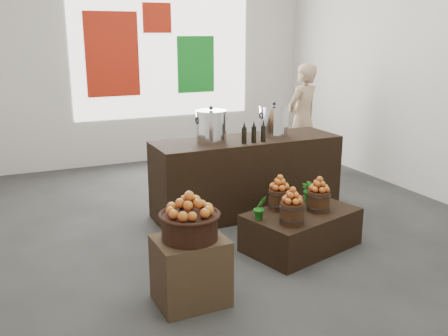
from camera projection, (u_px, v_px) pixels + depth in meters
name	position (u px, v px, depth m)	size (l,w,h in m)	color
ground	(232.00, 225.00, 6.04)	(7.00, 7.00, 0.00)	#373735
back_wall	(146.00, 48.00, 8.60)	(6.00, 0.04, 4.00)	beige
back_opening	(163.00, 48.00, 8.70)	(3.20, 0.02, 2.40)	white
deco_red_left	(112.00, 55.00, 8.36)	(0.90, 0.04, 1.40)	#AC1F0D
deco_green_right	(196.00, 64.00, 9.01)	(0.70, 0.04, 1.00)	#138020
deco_red_upper	(157.00, 18.00, 8.52)	(0.50, 0.04, 0.50)	#AC1F0D
crate	(191.00, 271.00, 4.25)	(0.59, 0.48, 0.59)	#4E3C24
wicker_basket	(190.00, 227.00, 4.15)	(0.47, 0.47, 0.21)	black
apples_in_basket	(189.00, 203.00, 4.09)	(0.37, 0.37, 0.20)	maroon
display_table	(301.00, 230.00, 5.36)	(1.19, 0.73, 0.41)	black
apple_bucket_front_left	(292.00, 213.00, 4.95)	(0.24, 0.24, 0.22)	#3C1E10
apples_in_bucket_front_left	(293.00, 195.00, 4.90)	(0.18, 0.18, 0.16)	maroon
apple_bucket_front_right	(319.00, 201.00, 5.31)	(0.24, 0.24, 0.22)	#3C1E10
apples_in_bucket_front_right	(319.00, 184.00, 5.26)	(0.18, 0.18, 0.16)	maroon
apple_bucket_rear	(279.00, 199.00, 5.37)	(0.24, 0.24, 0.22)	#3C1E10
apples_in_bucket_rear	(280.00, 182.00, 5.32)	(0.18, 0.18, 0.16)	maroon
herb_garnish_right	(312.00, 189.00, 5.59)	(0.26, 0.23, 0.29)	#176715
herb_garnish_left	(260.00, 208.00, 5.06)	(0.14, 0.11, 0.25)	#176715
counter	(247.00, 176.00, 6.36)	(2.38, 0.76, 0.97)	black
stock_pot_left	(211.00, 127.00, 5.99)	(0.37, 0.37, 0.37)	silver
stock_pot_center	(274.00, 122.00, 6.34)	(0.37, 0.37, 0.37)	silver
oil_cruets	(256.00, 131.00, 5.99)	(0.26, 0.06, 0.27)	black
shopper	(302.00, 119.00, 8.14)	(0.65, 0.43, 1.79)	tan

